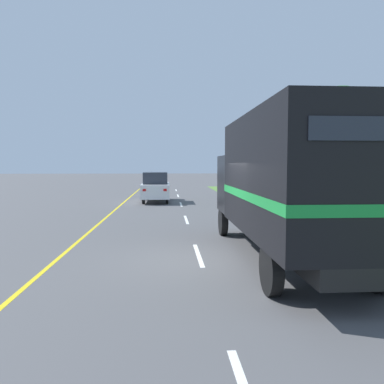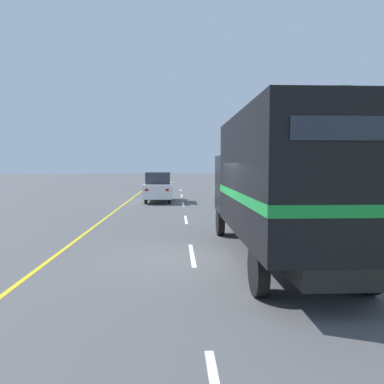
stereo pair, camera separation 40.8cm
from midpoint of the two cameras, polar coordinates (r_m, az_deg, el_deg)
name	(u,v)px [view 1 (the left image)]	position (r m, az deg, el deg)	size (l,w,h in m)	color
ground_plane	(200,260)	(9.82, 0.02, -10.29)	(200.00, 200.00, 0.00)	#515154
edge_line_yellow	(110,214)	(19.17, -12.97, -3.30)	(0.12, 47.53, 0.01)	yellow
centre_dash_near	(198,255)	(10.35, -0.18, -9.53)	(0.12, 2.60, 0.01)	white
centre_dash_mid_a	(186,220)	(16.83, -1.58, -4.22)	(0.12, 2.60, 0.01)	white
centre_dash_mid_b	(181,204)	(23.37, -2.20, -1.88)	(0.12, 2.60, 0.01)	white
centre_dash_far	(178,196)	(29.94, -2.54, -0.56)	(0.12, 2.60, 0.01)	white
centre_dash_farthest	(176,190)	(36.52, -2.76, 0.28)	(0.12, 2.60, 0.01)	white
horse_trailer_truck	(286,183)	(9.62, 12.99, 1.40)	(2.44, 8.17, 3.60)	black
lead_car_white	(156,187)	(25.01, -6.00, 0.77)	(1.80, 4.44, 1.98)	black
highway_sign	(364,183)	(15.08, 24.05, 1.27)	(2.33, 0.09, 2.77)	#9E9EA3
roadside_tree_near	(338,131)	(20.75, 20.83, 8.68)	(4.48, 4.48, 6.44)	brown
roadside_tree_mid	(320,148)	(29.56, 18.53, 6.33)	(3.57, 3.57, 5.49)	brown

